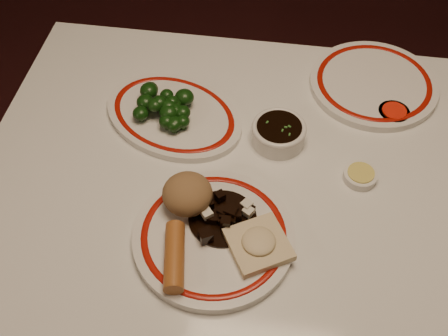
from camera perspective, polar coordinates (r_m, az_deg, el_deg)
dining_table at (r=1.10m, az=6.28°, el=-6.13°), size 1.20×0.90×0.75m
main_plate at (r=0.97m, az=-1.05°, el=-6.95°), size 0.33×0.33×0.02m
rice_mound at (r=0.97m, az=-3.74°, el=-2.64°), size 0.09×0.09×0.06m
spring_roll at (r=0.92m, az=-5.06°, el=-8.95°), size 0.05×0.12×0.03m
fried_wonton at (r=0.94m, az=3.54°, el=-7.67°), size 0.13×0.13×0.03m
stirfry_heap at (r=0.97m, az=-0.01°, el=-4.97°), size 0.12×0.12×0.03m
broccoli_plate at (r=1.16m, az=-5.13°, el=5.39°), size 0.36×0.34×0.02m
broccoli_pile at (r=1.13m, az=-5.80°, el=6.29°), size 0.12×0.12×0.05m
soy_bowl at (r=1.10m, az=5.56°, el=3.48°), size 0.10×0.10×0.04m
sweet_sour_dish at (r=1.20m, az=16.83°, el=5.32°), size 0.06×0.06×0.02m
mustard_dish at (r=1.08m, az=13.68°, el=-0.74°), size 0.06×0.06×0.02m
far_plate at (r=1.26m, az=14.95°, el=8.28°), size 0.34×0.34×0.02m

